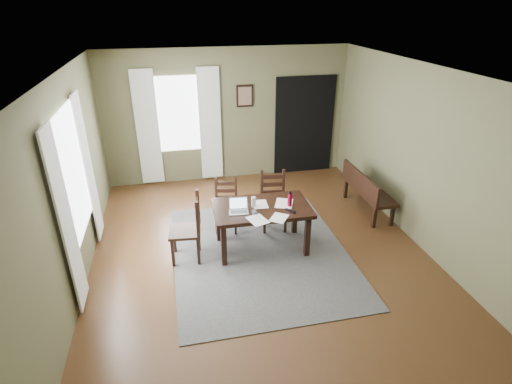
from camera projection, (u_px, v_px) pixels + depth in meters
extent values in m
cube|color=#492C16|center=(260.00, 253.00, 6.13)|extent=(5.00, 6.00, 0.01)
cube|color=brown|center=(228.00, 116.00, 8.17)|extent=(5.00, 0.02, 2.70)
cube|color=brown|center=(352.00, 330.00, 2.90)|extent=(5.00, 0.02, 2.70)
cube|color=brown|center=(69.00, 189.00, 5.06)|extent=(0.02, 6.00, 2.70)
cube|color=brown|center=(422.00, 158.00, 6.02)|extent=(0.02, 6.00, 2.70)
cube|color=white|center=(261.00, 72.00, 4.95)|extent=(5.00, 6.00, 0.02)
cube|color=#454545|center=(260.00, 253.00, 6.13)|extent=(2.60, 3.20, 0.01)
cube|color=black|center=(262.00, 208.00, 5.95)|extent=(1.46, 0.89, 0.06)
cube|color=black|center=(262.00, 211.00, 5.98)|extent=(1.30, 0.73, 0.05)
cube|color=black|center=(224.00, 247.00, 5.72)|extent=(0.08, 0.08, 0.61)
cube|color=black|center=(219.00, 223.00, 6.31)|extent=(0.08, 0.08, 0.61)
cube|color=black|center=(307.00, 237.00, 5.93)|extent=(0.08, 0.08, 0.61)
cube|color=black|center=(295.00, 216.00, 6.53)|extent=(0.08, 0.08, 0.61)
cube|color=black|center=(185.00, 231.00, 5.80)|extent=(0.49, 0.49, 0.04)
cube|color=black|center=(175.00, 239.00, 6.05)|extent=(0.05, 0.05, 0.44)
cube|color=black|center=(199.00, 238.00, 6.09)|extent=(0.05, 0.05, 0.44)
cube|color=black|center=(173.00, 253.00, 5.72)|extent=(0.05, 0.05, 0.44)
cube|color=black|center=(199.00, 251.00, 5.76)|extent=(0.05, 0.05, 0.44)
cube|color=black|center=(198.00, 207.00, 5.87)|extent=(0.05, 0.05, 0.56)
cube|color=black|center=(198.00, 220.00, 5.52)|extent=(0.05, 0.05, 0.56)
cube|color=black|center=(198.00, 222.00, 5.76)|extent=(0.06, 0.33, 0.08)
cube|color=black|center=(198.00, 213.00, 5.69)|extent=(0.06, 0.33, 0.08)
cube|color=black|center=(197.00, 204.00, 5.63)|extent=(0.06, 0.33, 0.08)
cube|color=black|center=(226.00, 209.00, 6.57)|extent=(0.45, 0.45, 0.04)
cube|color=black|center=(217.00, 224.00, 6.51)|extent=(0.04, 0.04, 0.37)
cube|color=black|center=(218.00, 215.00, 6.79)|extent=(0.04, 0.04, 0.37)
cube|color=black|center=(236.00, 224.00, 6.52)|extent=(0.04, 0.04, 0.37)
cube|color=black|center=(236.00, 215.00, 6.80)|extent=(0.04, 0.04, 0.37)
cube|color=black|center=(216.00, 191.00, 6.61)|extent=(0.05, 0.05, 0.48)
cube|color=black|center=(236.00, 190.00, 6.62)|extent=(0.05, 0.05, 0.48)
cube|color=black|center=(226.00, 197.00, 6.67)|extent=(0.28, 0.08, 0.06)
cube|color=black|center=(226.00, 191.00, 6.62)|extent=(0.28, 0.08, 0.06)
cube|color=black|center=(226.00, 184.00, 6.56)|extent=(0.28, 0.08, 0.06)
cube|color=black|center=(274.00, 204.00, 6.61)|extent=(0.47, 0.47, 0.04)
cube|color=black|center=(265.00, 222.00, 6.54)|extent=(0.05, 0.05, 0.42)
cube|color=black|center=(262.00, 212.00, 6.85)|extent=(0.05, 0.05, 0.42)
cube|color=black|center=(285.00, 221.00, 6.57)|extent=(0.05, 0.05, 0.42)
cube|color=black|center=(282.00, 211.00, 6.88)|extent=(0.05, 0.05, 0.42)
cube|color=black|center=(262.00, 185.00, 6.65)|extent=(0.05, 0.05, 0.53)
cube|color=black|center=(283.00, 184.00, 6.68)|extent=(0.05, 0.05, 0.53)
cube|color=black|center=(272.00, 192.00, 6.72)|extent=(0.32, 0.06, 0.07)
cube|color=black|center=(273.00, 184.00, 6.66)|extent=(0.32, 0.06, 0.07)
cube|color=black|center=(273.00, 177.00, 6.60)|extent=(0.32, 0.06, 0.07)
cube|color=black|center=(369.00, 190.00, 7.18)|extent=(0.44, 1.36, 0.06)
cube|color=black|center=(392.00, 215.00, 6.80)|extent=(0.06, 0.06, 0.38)
cube|color=black|center=(374.00, 218.00, 6.73)|extent=(0.06, 0.06, 0.38)
cube|color=black|center=(362.00, 187.00, 7.82)|extent=(0.06, 0.06, 0.38)
cube|color=black|center=(346.00, 188.00, 7.76)|extent=(0.06, 0.06, 0.38)
cube|color=black|center=(360.00, 181.00, 7.06)|extent=(0.05, 1.36, 0.33)
cube|color=#B7B7BC|center=(239.00, 212.00, 5.77)|extent=(0.30, 0.22, 0.01)
cube|color=#B7B7BC|center=(238.00, 203.00, 5.82)|extent=(0.29, 0.08, 0.18)
cube|color=silver|center=(238.00, 203.00, 5.82)|extent=(0.25, 0.06, 0.15)
cube|color=#3F3F42|center=(239.00, 212.00, 5.76)|extent=(0.25, 0.14, 0.00)
cube|color=#3F3F42|center=(254.00, 212.00, 5.75)|extent=(0.06, 0.10, 0.03)
cube|color=black|center=(290.00, 211.00, 5.80)|extent=(0.14, 0.17, 0.02)
cylinder|color=silver|center=(254.00, 202.00, 5.91)|extent=(0.08, 0.08, 0.15)
cylinder|color=#A40C2E|center=(290.00, 200.00, 5.91)|extent=(0.07, 0.07, 0.20)
cylinder|color=black|center=(290.00, 193.00, 5.86)|extent=(0.04, 0.04, 0.03)
cube|color=white|center=(279.00, 218.00, 5.63)|extent=(0.34, 0.35, 0.00)
cube|color=white|center=(260.00, 204.00, 6.00)|extent=(0.23, 0.29, 0.00)
cube|color=white|center=(284.00, 203.00, 6.03)|extent=(0.36, 0.40, 0.00)
cube|color=white|center=(258.00, 220.00, 5.58)|extent=(0.32, 0.36, 0.00)
cube|color=white|center=(73.00, 175.00, 5.20)|extent=(0.01, 1.30, 1.70)
cube|color=white|center=(178.00, 114.00, 7.91)|extent=(1.00, 0.01, 1.50)
cube|color=silver|center=(66.00, 222.00, 4.59)|extent=(0.03, 0.48, 2.30)
cube|color=silver|center=(89.00, 169.00, 6.03)|extent=(0.03, 0.48, 2.30)
cube|color=silver|center=(148.00, 129.00, 7.88)|extent=(0.44, 0.03, 2.30)
cube|color=silver|center=(210.00, 125.00, 8.11)|extent=(0.44, 0.03, 2.30)
cube|color=black|center=(245.00, 96.00, 8.04)|extent=(0.34, 0.03, 0.44)
cube|color=brown|center=(245.00, 96.00, 8.03)|extent=(0.27, 0.01, 0.36)
cube|color=black|center=(304.00, 126.00, 8.59)|extent=(1.30, 0.03, 2.10)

